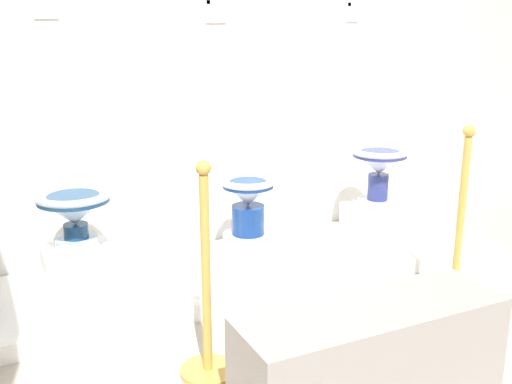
{
  "coord_description": "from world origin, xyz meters",
  "views": [
    {
      "loc": [
        0.39,
        -0.88,
        1.47
      ],
      "look_at": [
        1.86,
        2.16,
        0.52
      ],
      "focal_mm": 42.25,
      "sensor_mm": 36.0,
      "label": 1
    }
  ],
  "objects_px": {
    "info_placard_first": "(45,4)",
    "plinth_block_slender_white": "(248,252)",
    "plinth_block_central_ornate": "(79,268)",
    "museum_bench": "(371,353)",
    "antique_toilet_squat_floral": "(379,166)",
    "info_placard_third": "(353,11)",
    "plinth_block_squat_floral": "(376,222)",
    "stanchion_post_near_right": "(457,255)",
    "antique_toilet_slender_white": "(248,204)",
    "antique_toilet_central_ornate": "(74,209)",
    "info_placard_second": "(215,10)",
    "stanchion_post_near_left": "(207,313)"
  },
  "relations": [
    {
      "from": "info_placard_second",
      "to": "stanchion_post_near_right",
      "type": "relative_size",
      "value": 0.15
    },
    {
      "from": "plinth_block_slender_white",
      "to": "info_placard_second",
      "type": "bearing_deg",
      "value": 94.35
    },
    {
      "from": "plinth_block_central_ornate",
      "to": "antique_toilet_slender_white",
      "type": "height_order",
      "value": "antique_toilet_slender_white"
    },
    {
      "from": "info_placard_second",
      "to": "info_placard_third",
      "type": "height_order",
      "value": "info_placard_second"
    },
    {
      "from": "plinth_block_slender_white",
      "to": "plinth_block_squat_floral",
      "type": "distance_m",
      "value": 0.93
    },
    {
      "from": "info_placard_first",
      "to": "plinth_block_slender_white",
      "type": "bearing_deg",
      "value": -21.25
    },
    {
      "from": "info_placard_first",
      "to": "stanchion_post_near_right",
      "type": "distance_m",
      "value": 2.55
    },
    {
      "from": "antique_toilet_central_ornate",
      "to": "info_placard_first",
      "type": "bearing_deg",
      "value": 91.31
    },
    {
      "from": "antique_toilet_slender_white",
      "to": "info_placard_third",
      "type": "relative_size",
      "value": 3.04
    },
    {
      "from": "plinth_block_squat_floral",
      "to": "museum_bench",
      "type": "bearing_deg",
      "value": -127.43
    },
    {
      "from": "antique_toilet_central_ornate",
      "to": "info_placard_third",
      "type": "height_order",
      "value": "info_placard_third"
    },
    {
      "from": "plinth_block_central_ornate",
      "to": "museum_bench",
      "type": "height_order",
      "value": "museum_bench"
    },
    {
      "from": "plinth_block_slender_white",
      "to": "info_placard_first",
      "type": "height_order",
      "value": "info_placard_first"
    },
    {
      "from": "plinth_block_central_ornate",
      "to": "museum_bench",
      "type": "xyz_separation_m",
      "value": [
        0.89,
        -1.38,
        -0.01
      ]
    },
    {
      "from": "stanchion_post_near_left",
      "to": "antique_toilet_central_ornate",
      "type": "bearing_deg",
      "value": 111.46
    },
    {
      "from": "plinth_block_central_ornate",
      "to": "antique_toilet_squat_floral",
      "type": "bearing_deg",
      "value": -1.21
    },
    {
      "from": "plinth_block_squat_floral",
      "to": "plinth_block_slender_white",
      "type": "bearing_deg",
      "value": 179.13
    },
    {
      "from": "plinth_block_squat_floral",
      "to": "museum_bench",
      "type": "xyz_separation_m",
      "value": [
        -1.03,
        -1.34,
        -0.0
      ]
    },
    {
      "from": "antique_toilet_slender_white",
      "to": "museum_bench",
      "type": "bearing_deg",
      "value": -93.98
    },
    {
      "from": "plinth_block_central_ornate",
      "to": "stanchion_post_near_right",
      "type": "height_order",
      "value": "stanchion_post_near_right"
    },
    {
      "from": "plinth_block_slender_white",
      "to": "plinth_block_squat_floral",
      "type": "bearing_deg",
      "value": -0.87
    },
    {
      "from": "info_placard_first",
      "to": "info_placard_second",
      "type": "relative_size",
      "value": 1.02
    },
    {
      "from": "plinth_block_squat_floral",
      "to": "stanchion_post_near_right",
      "type": "xyz_separation_m",
      "value": [
        -0.12,
        -0.86,
        0.09
      ]
    },
    {
      "from": "stanchion_post_near_left",
      "to": "museum_bench",
      "type": "height_order",
      "value": "stanchion_post_near_left"
    },
    {
      "from": "stanchion_post_near_right",
      "to": "stanchion_post_near_left",
      "type": "bearing_deg",
      "value": -178.39
    },
    {
      "from": "plinth_block_central_ornate",
      "to": "stanchion_post_near_left",
      "type": "height_order",
      "value": "stanchion_post_near_left"
    },
    {
      "from": "info_placard_second",
      "to": "info_placard_third",
      "type": "distance_m",
      "value": 0.98
    },
    {
      "from": "plinth_block_slender_white",
      "to": "stanchion_post_near_left",
      "type": "relative_size",
      "value": 0.41
    },
    {
      "from": "stanchion_post_near_right",
      "to": "plinth_block_central_ornate",
      "type": "bearing_deg",
      "value": 153.54
    },
    {
      "from": "info_placard_first",
      "to": "antique_toilet_central_ornate",
      "type": "bearing_deg",
      "value": -88.69
    },
    {
      "from": "plinth_block_squat_floral",
      "to": "museum_bench",
      "type": "relative_size",
      "value": 0.32
    },
    {
      "from": "antique_toilet_central_ornate",
      "to": "plinth_block_slender_white",
      "type": "height_order",
      "value": "antique_toilet_central_ornate"
    },
    {
      "from": "plinth_block_slender_white",
      "to": "stanchion_post_near_right",
      "type": "relative_size",
      "value": 0.4
    },
    {
      "from": "plinth_block_slender_white",
      "to": "plinth_block_squat_floral",
      "type": "height_order",
      "value": "plinth_block_squat_floral"
    },
    {
      "from": "museum_bench",
      "to": "info_placard_third",
      "type": "bearing_deg",
      "value": 58.96
    },
    {
      "from": "antique_toilet_slender_white",
      "to": "info_placard_second",
      "type": "relative_size",
      "value": 2.82
    },
    {
      "from": "plinth_block_central_ornate",
      "to": "antique_toilet_slender_white",
      "type": "distance_m",
      "value": 1.02
    },
    {
      "from": "plinth_block_squat_floral",
      "to": "plinth_block_central_ornate",
      "type": "bearing_deg",
      "value": 178.79
    },
    {
      "from": "antique_toilet_central_ornate",
      "to": "stanchion_post_near_left",
      "type": "xyz_separation_m",
      "value": [
        0.37,
        -0.94,
        -0.25
      ]
    },
    {
      "from": "info_placard_first",
      "to": "plinth_block_squat_floral",
      "type": "bearing_deg",
      "value": -11.76
    },
    {
      "from": "antique_toilet_central_ornate",
      "to": "info_placard_third",
      "type": "xyz_separation_m",
      "value": [
        1.94,
        0.36,
        1.01
      ]
    },
    {
      "from": "stanchion_post_near_right",
      "to": "museum_bench",
      "type": "distance_m",
      "value": 1.03
    },
    {
      "from": "stanchion_post_near_left",
      "to": "antique_toilet_squat_floral",
      "type": "bearing_deg",
      "value": 30.0
    },
    {
      "from": "plinth_block_squat_floral",
      "to": "stanchion_post_near_left",
      "type": "xyz_separation_m",
      "value": [
        -1.55,
        -0.9,
        0.09
      ]
    },
    {
      "from": "plinth_block_squat_floral",
      "to": "info_placard_second",
      "type": "distance_m",
      "value": 1.7
    },
    {
      "from": "info_placard_second",
      "to": "stanchion_post_near_left",
      "type": "bearing_deg",
      "value": -114.46
    },
    {
      "from": "antique_toilet_slender_white",
      "to": "info_placard_second",
      "type": "distance_m",
      "value": 1.17
    },
    {
      "from": "antique_toilet_central_ornate",
      "to": "plinth_block_slender_white",
      "type": "bearing_deg",
      "value": -1.53
    },
    {
      "from": "info_placard_third",
      "to": "stanchion_post_near_left",
      "type": "distance_m",
      "value": 2.4
    },
    {
      "from": "antique_toilet_squat_floral",
      "to": "info_placard_third",
      "type": "height_order",
      "value": "info_placard_third"
    }
  ]
}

